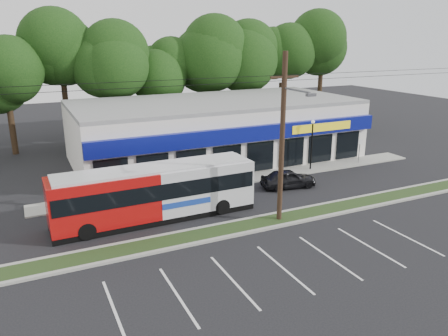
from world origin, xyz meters
name	(u,v)px	position (x,y,z in m)	size (l,w,h in m)	color
ground	(243,236)	(0.00, 0.00, 0.00)	(120.00, 120.00, 0.00)	black
grass_strip	(235,228)	(0.00, 1.00, 0.06)	(40.00, 1.60, 0.12)	#223114
curb_south	(242,234)	(0.00, 0.15, 0.07)	(40.00, 0.25, 0.14)	#9E9E93
curb_north	(229,223)	(0.00, 1.85, 0.07)	(40.00, 0.25, 0.14)	#9E9E93
sidewalk	(246,178)	(5.00, 9.00, 0.05)	(32.00, 2.20, 0.10)	#9E9E93
strip_mall	(216,129)	(5.50, 15.91, 2.65)	(25.00, 12.55, 5.30)	silver
utility_pole	(281,134)	(2.83, 0.93, 5.41)	(50.00, 2.77, 10.00)	black
lamp_post	(312,139)	(11.00, 8.80, 2.67)	(0.30, 0.30, 4.25)	black
sign_post	(360,146)	(16.00, 8.57, 1.56)	(0.45, 0.10, 2.23)	#59595E
tree_line	(163,59)	(4.00, 26.00, 8.42)	(46.76, 6.76, 11.83)	black
metrobus	(155,191)	(-3.65, 4.50, 1.76)	(12.39, 2.78, 3.32)	#AC0D0D
car_dark	(288,179)	(6.87, 5.88, 0.69)	(1.64, 4.07, 1.39)	black
pedestrian_a	(279,179)	(6.12, 6.00, 0.77)	(0.56, 0.37, 1.53)	silver
pedestrian_b	(221,176)	(2.55, 8.47, 0.75)	(0.73, 0.57, 1.51)	beige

